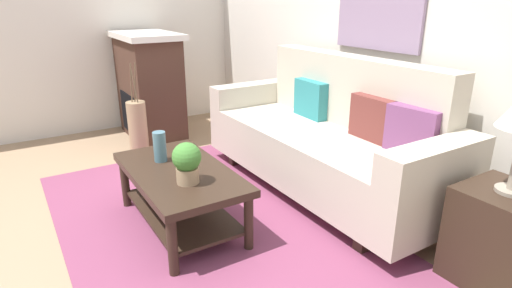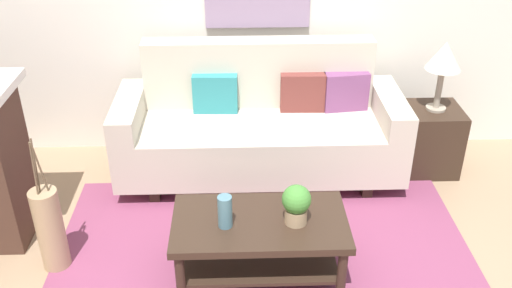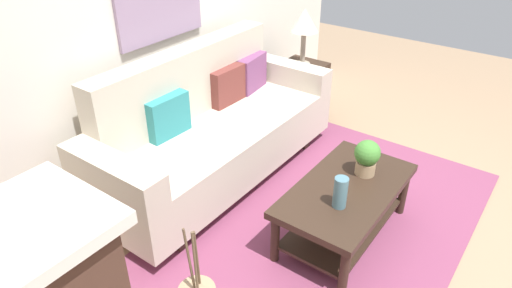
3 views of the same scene
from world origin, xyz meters
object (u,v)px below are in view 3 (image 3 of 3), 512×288
(couch, at_px, (213,131))
(tabletop_vase, at_px, (340,192))
(throw_pillow_teal, at_px, (168,116))
(side_table, at_px, (301,90))
(coffee_table, at_px, (345,200))
(potted_plant_tabletop, at_px, (367,157))
(throw_pillow_plum, at_px, (252,73))
(table_lamp, at_px, (304,23))
(throw_pillow_maroon, at_px, (227,86))

(couch, height_order, tabletop_vase, couch)
(throw_pillow_teal, distance_m, side_table, 1.84)
(coffee_table, height_order, potted_plant_tabletop, potted_plant_tabletop)
(throw_pillow_plum, xyz_separation_m, potted_plant_tabletop, (-0.54, -1.39, -0.11))
(throw_pillow_teal, bearing_deg, table_lamp, -3.51)
(throw_pillow_teal, xyz_separation_m, tabletop_vase, (0.09, -1.41, -0.14))
(coffee_table, bearing_deg, table_lamp, 40.26)
(throw_pillow_teal, bearing_deg, throw_pillow_plum, 0.00)
(side_table, bearing_deg, table_lamp, 0.00)
(couch, relative_size, table_lamp, 3.98)
(coffee_table, height_order, tabletop_vase, tabletop_vase)
(throw_pillow_teal, height_order, potted_plant_tabletop, throw_pillow_teal)
(coffee_table, xyz_separation_m, side_table, (1.48, 1.26, -0.03))
(side_table, relative_size, table_lamp, 0.98)
(couch, distance_m, table_lamp, 1.54)
(throw_pillow_maroon, bearing_deg, coffee_table, -106.47)
(throw_pillow_teal, height_order, coffee_table, throw_pillow_teal)
(throw_pillow_plum, height_order, coffee_table, throw_pillow_plum)
(couch, relative_size, coffee_table, 2.06)
(couch, bearing_deg, throw_pillow_maroon, 19.46)
(throw_pillow_maroon, distance_m, table_lamp, 1.13)
(coffee_table, xyz_separation_m, table_lamp, (1.48, 1.26, 0.68))
(side_table, bearing_deg, tabletop_vase, -142.44)
(throw_pillow_teal, bearing_deg, couch, -19.46)
(throw_pillow_maroon, bearing_deg, throw_pillow_plum, 0.00)
(throw_pillow_teal, relative_size, table_lamp, 0.63)
(throw_pillow_plum, relative_size, potted_plant_tabletop, 1.37)
(potted_plant_tabletop, bearing_deg, throw_pillow_maroon, 82.51)
(table_lamp, bearing_deg, throw_pillow_maroon, 174.20)
(throw_pillow_teal, xyz_separation_m, side_table, (1.79, -0.11, -0.40))
(throw_pillow_maroon, bearing_deg, side_table, -5.80)
(throw_pillow_plum, bearing_deg, couch, -169.98)
(couch, bearing_deg, throw_pillow_teal, 160.54)
(tabletop_vase, height_order, potted_plant_tabletop, potted_plant_tabletop)
(coffee_table, distance_m, tabletop_vase, 0.31)
(couch, height_order, throw_pillow_plum, couch)
(throw_pillow_maroon, xyz_separation_m, side_table, (1.08, -0.11, -0.40))
(coffee_table, distance_m, side_table, 1.94)
(throw_pillow_plum, bearing_deg, table_lamp, -8.61)
(table_lamp, bearing_deg, couch, -179.37)
(tabletop_vase, bearing_deg, throw_pillow_teal, 93.70)
(couch, distance_m, coffee_table, 1.25)
(side_table, bearing_deg, coffee_table, -139.74)
(potted_plant_tabletop, bearing_deg, side_table, 45.48)
(table_lamp, bearing_deg, tabletop_vase, -142.44)
(couch, distance_m, throw_pillow_teal, 0.45)
(couch, bearing_deg, potted_plant_tabletop, -82.28)
(throw_pillow_plum, bearing_deg, tabletop_vase, -124.53)
(throw_pillow_maroon, distance_m, side_table, 1.16)
(throw_pillow_teal, bearing_deg, side_table, -3.51)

